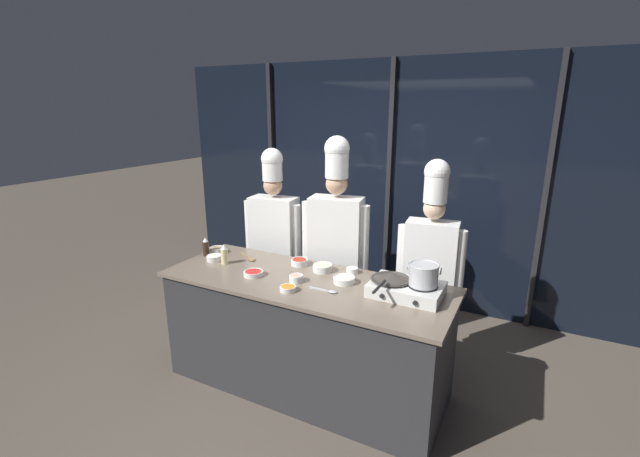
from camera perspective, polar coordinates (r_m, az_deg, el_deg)
ground_plane at (r=3.76m, az=-1.87°, el=-19.96°), size 24.00×24.00×0.00m
window_wall_back at (r=4.91m, az=9.29°, el=5.78°), size 5.51×0.09×2.70m
demo_counter at (r=3.51m, az=-1.94°, el=-13.85°), size 2.26×0.83×0.92m
portable_stove at (r=3.10m, az=11.42°, el=-7.91°), size 0.50×0.37×0.10m
frying_pan at (r=3.10m, az=9.43°, el=-6.26°), size 0.29×0.50×0.05m
stock_pot at (r=3.02m, az=13.66°, el=-5.95°), size 0.23×0.20×0.15m
squeeze_bottle_oil at (r=3.70m, az=-12.60°, el=-3.41°), size 0.06×0.06×0.17m
squeeze_bottle_soy at (r=3.93m, az=-14.97°, el=-2.41°), size 0.06×0.06×0.17m
prep_bowl_mushrooms at (r=4.00m, az=-13.59°, el=-2.76°), size 0.14×0.14×0.05m
prep_bowl_carrots at (r=3.12m, az=-4.30°, el=-7.94°), size 0.12×0.12×0.04m
prep_bowl_onion at (r=3.44m, az=4.31°, el=-5.54°), size 0.10×0.10×0.04m
prep_bowl_bell_pepper at (r=3.42m, az=-8.87°, el=-5.88°), size 0.16×0.16×0.04m
prep_bowl_shrimp at (r=3.27m, az=-3.19°, el=-6.59°), size 0.11×0.11×0.05m
prep_bowl_noodles at (r=3.46m, az=0.32°, el=-5.20°), size 0.16×0.16×0.06m
prep_bowl_chili_flakes at (r=3.60m, az=-2.76°, el=-4.43°), size 0.14×0.14×0.05m
prep_bowl_bean_sprouts at (r=3.25m, az=3.24°, el=-6.79°), size 0.16×0.16×0.05m
prep_bowl_rice at (r=3.80m, az=-13.91°, el=-3.78°), size 0.13×0.13×0.05m
serving_spoon_slotted at (r=3.11m, az=1.13°, el=-8.32°), size 0.22×0.04×0.02m
serving_spoon_solid at (r=3.79m, az=-9.31°, el=-3.93°), size 0.25×0.17×0.02m
chef_head at (r=4.19m, az=-6.14°, el=-0.19°), size 0.59×0.28×1.84m
chef_sous at (r=3.80m, az=2.15°, el=-0.63°), size 0.60×0.31×1.97m
chef_line at (r=3.60m, az=14.54°, el=-3.51°), size 0.54×0.26×1.82m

